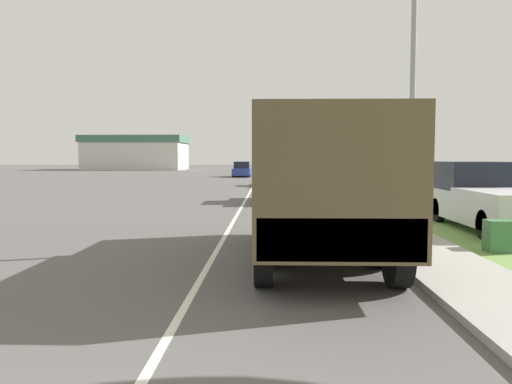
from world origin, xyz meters
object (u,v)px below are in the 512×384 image
Objects in this scene: car_nearest_ahead at (275,185)px; car_second_ahead at (278,177)px; car_fourth_ahead at (277,168)px; car_third_ahead at (242,170)px; military_truck at (318,179)px; lamp_post at (404,84)px; pickup_truck at (488,198)px.

car_second_ahead is (0.33, 12.99, -0.09)m from car_nearest_ahead.
car_nearest_ahead is 41.03m from car_fourth_ahead.
car_nearest_ahead is 0.95× the size of car_third_ahead.
lamp_post reaches higher than military_truck.
lamp_post is (6.31, -39.93, 3.20)m from car_third_ahead.
military_truck is 54.33m from car_fourth_ahead.
car_second_ahead is 1.01× the size of car_fourth_ahead.
car_nearest_ahead is 11.57m from lamp_post.
car_nearest_ahead is (-0.73, 13.29, -0.89)m from military_truck.
car_second_ahead is (-0.40, 26.28, -0.98)m from military_truck.
car_nearest_ahead is 0.83× the size of pickup_truck.
car_nearest_ahead is at bearing 93.14° from military_truck.
military_truck is at bearing -86.86° from car_nearest_ahead.
lamp_post is (2.75, -23.68, 3.25)m from car_second_ahead.
car_third_ahead is at bearing -107.93° from car_fourth_ahead.
car_fourth_ahead is 0.76× the size of lamp_post.
car_fourth_ahead is at bearing 96.33° from pickup_truck.
military_truck is 42.72m from car_third_ahead.
car_nearest_ahead is at bearing 125.01° from pickup_truck.
car_second_ahead is at bearing 104.91° from pickup_truck.
car_nearest_ahead is at bearing 106.08° from lamp_post.
lamp_post is at bearing -73.92° from car_nearest_ahead.
military_truck is 4.18m from lamp_post.
military_truck is 1.54× the size of car_nearest_ahead.
lamp_post reaches higher than car_fourth_ahead.
car_second_ahead is 0.76× the size of lamp_post.
pickup_truck is at bearing -83.67° from car_fourth_ahead.
car_third_ahead is at bearing 98.97° from lamp_post.
car_fourth_ahead reaches higher than car_second_ahead.
car_fourth_ahead is at bearing 89.18° from car_nearest_ahead.
car_nearest_ahead is at bearing -90.82° from car_fourth_ahead.
car_nearest_ahead is 0.93× the size of car_second_ahead.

